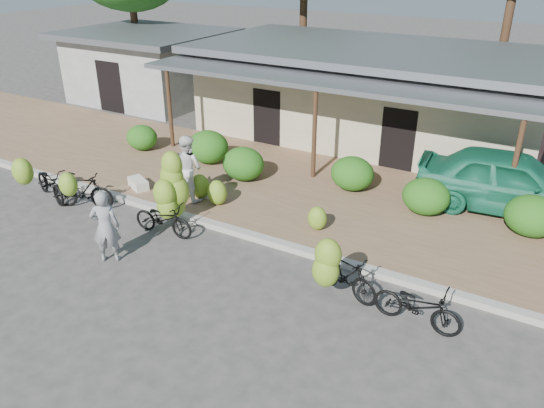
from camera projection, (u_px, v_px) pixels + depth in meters
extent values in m
plane|color=#403D3B|center=(192.00, 273.00, 11.83)|extent=(100.00, 100.00, 0.00)
cube|color=#90684D|center=(296.00, 191.00, 15.70)|extent=(60.00, 6.00, 0.12)
cube|color=#A8A399|center=(241.00, 233.00, 13.36)|extent=(60.00, 0.25, 0.15)
cube|color=beige|center=(372.00, 97.00, 19.71)|extent=(12.00, 6.00, 3.10)
cube|color=slate|center=(376.00, 50.00, 18.97)|extent=(13.00, 7.00, 0.25)
cube|color=black|center=(340.00, 130.00, 17.61)|extent=(1.40, 0.12, 2.20)
cube|color=slate|center=(329.00, 82.00, 16.01)|extent=(13.00, 2.00, 0.15)
cylinder|color=#4B2D1E|center=(170.00, 111.00, 18.48)|extent=(0.14, 0.14, 2.85)
cylinder|color=#4B2D1E|center=(314.00, 137.00, 15.95)|extent=(0.14, 0.14, 2.85)
cylinder|color=#4B2D1E|center=(513.00, 172.00, 13.42)|extent=(0.14, 0.14, 2.85)
cube|color=#AFB0AA|center=(148.00, 69.00, 24.72)|extent=(6.00, 5.00, 2.90)
cube|color=slate|center=(145.00, 34.00, 24.03)|extent=(7.00, 6.00, 0.25)
cube|color=black|center=(111.00, 87.00, 22.97)|extent=(1.40, 0.12, 2.20)
cylinder|color=#4B2D1E|center=(135.00, 22.00, 26.66)|extent=(0.36, 0.36, 6.29)
cylinder|color=#4B2D1E|center=(303.00, 17.00, 25.20)|extent=(0.36, 0.36, 7.13)
cylinder|color=#4B2D1E|center=(509.00, 16.00, 21.30)|extent=(0.36, 0.36, 8.13)
ellipsoid|color=#214E12|center=(142.00, 138.00, 18.55)|extent=(1.12, 1.00, 0.87)
ellipsoid|color=#214E12|center=(208.00, 147.00, 17.38)|extent=(1.38, 1.24, 1.08)
ellipsoid|color=#214E12|center=(243.00, 164.00, 16.11)|extent=(1.30, 1.17, 1.02)
ellipsoid|color=#214E12|center=(352.00, 173.00, 15.45)|extent=(1.28, 1.15, 1.00)
ellipsoid|color=#214E12|center=(426.00, 196.00, 14.05)|extent=(1.26, 1.13, 0.98)
ellipsoid|color=#214E12|center=(532.00, 216.00, 12.98)|extent=(1.32, 1.19, 1.03)
imported|color=black|center=(50.00, 183.00, 15.15)|extent=(1.95, 1.21, 0.97)
ellipsoid|color=#85AE2B|center=(23.00, 171.00, 14.54)|extent=(0.62, 0.52, 0.77)
imported|color=black|center=(83.00, 191.00, 14.59)|extent=(1.80, 1.07, 1.05)
ellipsoid|color=#85AE2B|center=(68.00, 184.00, 13.81)|extent=(0.52, 0.44, 0.65)
imported|color=black|center=(163.00, 219.00, 13.27)|extent=(1.71, 0.73, 0.87)
ellipsoid|color=#85AE2B|center=(174.00, 203.00, 13.65)|extent=(0.65, 0.55, 0.81)
ellipsoid|color=#85AE2B|center=(176.00, 191.00, 13.45)|extent=(0.73, 0.62, 0.92)
ellipsoid|color=#85AE2B|center=(172.00, 177.00, 13.32)|extent=(0.63, 0.54, 0.79)
ellipsoid|color=#85AE2B|center=(172.00, 165.00, 13.16)|extent=(0.56, 0.48, 0.70)
ellipsoid|color=#85AE2B|center=(167.00, 207.00, 13.32)|extent=(0.55, 0.46, 0.68)
ellipsoid|color=#85AE2B|center=(164.00, 193.00, 13.18)|extent=(0.60, 0.51, 0.75)
imported|color=black|center=(345.00, 275.00, 10.92)|extent=(1.66, 0.87, 0.96)
ellipsoid|color=#85AE2B|center=(326.00, 271.00, 10.33)|extent=(0.55, 0.47, 0.69)
ellipsoid|color=#85AE2B|center=(328.00, 255.00, 10.21)|extent=(0.54, 0.46, 0.68)
imported|color=black|center=(417.00, 306.00, 10.03)|extent=(1.74, 0.68, 0.90)
ellipsoid|color=#85AE2B|center=(200.00, 186.00, 14.97)|extent=(0.57, 0.49, 0.72)
ellipsoid|color=#85AE2B|center=(217.00, 193.00, 14.59)|extent=(0.57, 0.49, 0.72)
ellipsoid|color=#85AE2B|center=(317.00, 218.00, 13.31)|extent=(0.50, 0.42, 0.62)
cube|color=silver|center=(200.00, 189.00, 15.29)|extent=(0.87, 0.44, 0.30)
cube|color=silver|center=(138.00, 184.00, 15.68)|extent=(0.84, 0.67, 0.28)
imported|color=gray|center=(105.00, 227.00, 11.96)|extent=(0.77, 0.71, 1.76)
imported|color=white|center=(188.00, 168.00, 14.67)|extent=(0.96, 0.78, 1.87)
imported|color=#1A7553|center=(511.00, 181.00, 14.08)|extent=(5.07, 2.48, 1.67)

